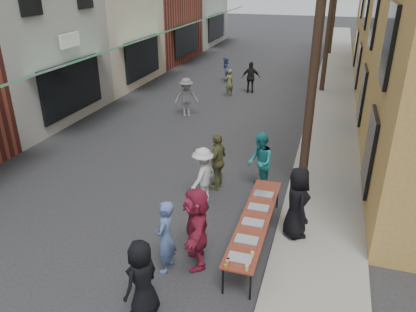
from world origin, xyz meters
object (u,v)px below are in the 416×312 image
Objects in this scene: catering_tray_sausage at (240,259)px; guest_front_c at (260,162)px; utility_pole_mid at (331,7)px; guest_front_a at (142,279)px; utility_pole_near at (317,42)px; serving_table at (255,220)px; server at (297,203)px.

catering_tray_sausage is 0.27× the size of guest_front_c.
utility_pole_mid reaches higher than guest_front_c.
guest_front_c is at bearing -175.16° from guest_front_a.
guest_front_a is (-2.49, -5.84, -3.66)m from utility_pole_near.
utility_pole_near is 18.00× the size of catering_tray_sausage.
guest_front_c is at bearing 98.56° from serving_table.
catering_tray_sausage is (0.00, -1.65, 0.08)m from serving_table.
server reaches higher than catering_tray_sausage.
utility_pole_near is at bearing 80.23° from guest_front_c.
guest_front_c is (1.21, 5.61, 0.09)m from guest_front_a.
server reaches higher than guest_front_c.
guest_front_a is at bearing 118.75° from server.
guest_front_a is at bearing -97.94° from utility_pole_mid.
utility_pole_near is at bearing 173.92° from guest_front_a.
serving_table is at bearing 90.00° from catering_tray_sausage.
utility_pole_mid is at bearing 90.00° from utility_pole_near.
guest_front_c is (-1.28, -12.22, -3.57)m from utility_pole_mid.
server is at bearing -88.82° from utility_pole_near.
catering_tray_sausage reaches higher than serving_table.
serving_table is at bearing -106.04° from utility_pole_near.
utility_pole_mid is at bearing 87.04° from catering_tray_sausage.
guest_front_c is at bearing -170.08° from utility_pole_near.
guest_front_c is at bearing 95.39° from catering_tray_sausage.
utility_pole_mid is 4.86× the size of server.
guest_front_a is at bearing -31.86° from guest_front_c.
guest_front_a reaches higher than serving_table.
utility_pole_mid is at bearing 86.71° from serving_table.
catering_tray_sausage is at bearing -90.00° from serving_table.
guest_front_c reaches higher than catering_tray_sausage.
catering_tray_sausage is 2.40m from server.
utility_pole_near reaches higher than serving_table.
utility_pole_near is 5.36× the size of guest_front_a.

